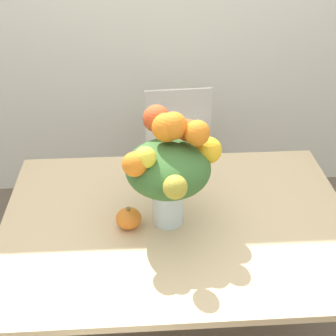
{
  "coord_description": "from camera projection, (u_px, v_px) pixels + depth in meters",
  "views": [
    {
      "loc": [
        -0.13,
        -1.5,
        1.97
      ],
      "look_at": [
        -0.04,
        0.0,
        1.0
      ],
      "focal_mm": 50.0,
      "sensor_mm": 36.0,
      "label": 1
    }
  ],
  "objects": [
    {
      "name": "dining_table",
      "position": [
        177.0,
        236.0,
        1.97
      ],
      "size": [
        1.45,
        1.04,
        0.75
      ],
      "color": "#D1B284",
      "rests_on": "ground_plane"
    },
    {
      "name": "flower_vase",
      "position": [
        170.0,
        164.0,
        1.79
      ],
      "size": [
        0.38,
        0.44,
        0.48
      ],
      "color": "silver",
      "rests_on": "dining_table"
    },
    {
      "name": "pumpkin",
      "position": [
        129.0,
        218.0,
        1.87
      ],
      "size": [
        0.1,
        0.1,
        0.09
      ],
      "color": "orange",
      "rests_on": "dining_table"
    },
    {
      "name": "dining_chair_near_window",
      "position": [
        181.0,
        162.0,
        2.81
      ],
      "size": [
        0.44,
        0.44,
        0.89
      ],
      "rotation": [
        0.0,
        0.0,
        0.06
      ],
      "color": "silver",
      "rests_on": "ground_plane"
    }
  ]
}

